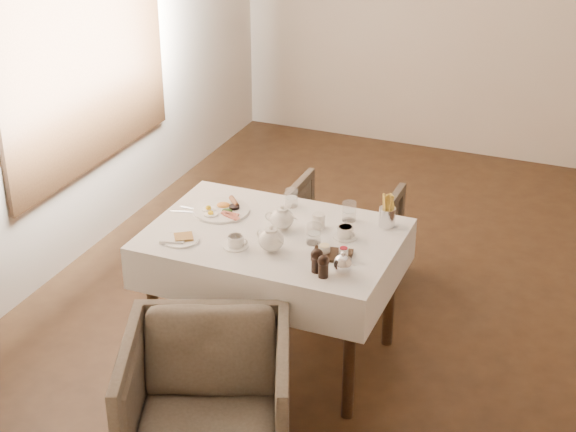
{
  "coord_description": "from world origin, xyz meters",
  "views": [
    {
      "loc": [
        0.98,
        -4.45,
        2.86
      ],
      "look_at": [
        -0.58,
        -0.69,
        0.82
      ],
      "focal_mm": 55.0,
      "sensor_mm": 36.0,
      "label": 1
    }
  ],
  "objects_px": {
    "table": "(274,253)",
    "breakfast_plate": "(222,209)",
    "armchair_far": "(339,236)",
    "teapot_centre": "(282,217)",
    "armchair_near": "(208,404)"
  },
  "relations": [
    {
      "from": "armchair_near",
      "to": "breakfast_plate",
      "type": "height_order",
      "value": "breakfast_plate"
    },
    {
      "from": "table",
      "to": "breakfast_plate",
      "type": "bearing_deg",
      "value": 160.51
    },
    {
      "from": "armchair_far",
      "to": "teapot_centre",
      "type": "height_order",
      "value": "teapot_centre"
    },
    {
      "from": "armchair_near",
      "to": "teapot_centre",
      "type": "xyz_separation_m",
      "value": [
        -0.04,
        0.96,
        0.48
      ]
    },
    {
      "from": "table",
      "to": "breakfast_plate",
      "type": "relative_size",
      "value": 4.21
    },
    {
      "from": "armchair_near",
      "to": "teapot_centre",
      "type": "bearing_deg",
      "value": 70.25
    },
    {
      "from": "table",
      "to": "armchair_near",
      "type": "bearing_deg",
      "value": -86.03
    },
    {
      "from": "table",
      "to": "armchair_near",
      "type": "relative_size",
      "value": 1.7
    },
    {
      "from": "armchair_near",
      "to": "breakfast_plate",
      "type": "distance_m",
      "value": 1.19
    },
    {
      "from": "table",
      "to": "armchair_far",
      "type": "height_order",
      "value": "table"
    },
    {
      "from": "table",
      "to": "armchair_near",
      "type": "distance_m",
      "value": 0.95
    },
    {
      "from": "table",
      "to": "breakfast_plate",
      "type": "xyz_separation_m",
      "value": [
        -0.36,
        0.13,
        0.13
      ]
    },
    {
      "from": "table",
      "to": "armchair_near",
      "type": "height_order",
      "value": "table"
    },
    {
      "from": "breakfast_plate",
      "to": "armchair_far",
      "type": "bearing_deg",
      "value": 45.7
    },
    {
      "from": "table",
      "to": "teapot_centre",
      "type": "bearing_deg",
      "value": 70.87
    }
  ]
}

